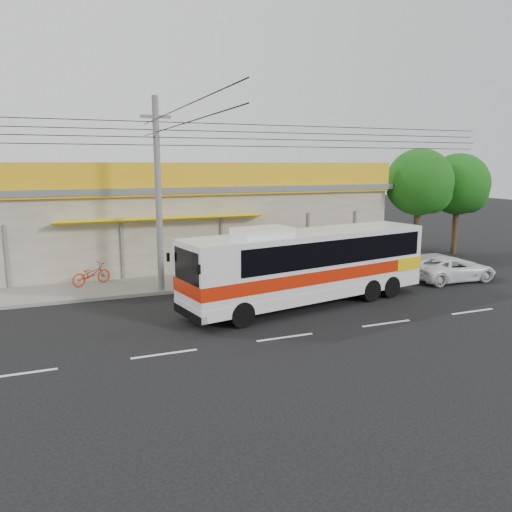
{
  "coord_description": "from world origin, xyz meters",
  "views": [
    {
      "loc": [
        -6.62,
        -16.76,
        5.67
      ],
      "look_at": [
        0.74,
        2.0,
        1.91
      ],
      "focal_mm": 35.0,
      "sensor_mm": 36.0,
      "label": 1
    }
  ],
  "objects_px": {
    "white_car": "(453,269)",
    "motorbike_red": "(91,274)",
    "tree_near": "(422,184)",
    "tree_far": "(460,186)",
    "utility_pole": "(156,132)",
    "coach_bus": "(312,261)"
  },
  "relations": [
    {
      "from": "white_car",
      "to": "motorbike_red",
      "type": "bearing_deg",
      "value": 75.08
    },
    {
      "from": "tree_near",
      "to": "tree_far",
      "type": "xyz_separation_m",
      "value": [
        3.19,
        0.27,
        -0.17
      ]
    },
    {
      "from": "white_car",
      "to": "tree_far",
      "type": "xyz_separation_m",
      "value": [
        5.6,
        5.82,
        3.66
      ]
    },
    {
      "from": "white_car",
      "to": "utility_pole",
      "type": "bearing_deg",
      "value": 80.23
    },
    {
      "from": "coach_bus",
      "to": "tree_near",
      "type": "distance_m",
      "value": 12.92
    },
    {
      "from": "tree_near",
      "to": "tree_far",
      "type": "height_order",
      "value": "tree_near"
    },
    {
      "from": "motorbike_red",
      "to": "tree_near",
      "type": "height_order",
      "value": "tree_near"
    },
    {
      "from": "motorbike_red",
      "to": "utility_pole",
      "type": "xyz_separation_m",
      "value": [
        2.82,
        -2.15,
        6.29
      ]
    },
    {
      "from": "coach_bus",
      "to": "white_car",
      "type": "xyz_separation_m",
      "value": [
        8.33,
        1.13,
        -1.18
      ]
    },
    {
      "from": "coach_bus",
      "to": "tree_near",
      "type": "xyz_separation_m",
      "value": [
        10.74,
        6.68,
        2.65
      ]
    },
    {
      "from": "motorbike_red",
      "to": "tree_near",
      "type": "relative_size",
      "value": 0.29
    },
    {
      "from": "tree_far",
      "to": "coach_bus",
      "type": "bearing_deg",
      "value": -153.5
    },
    {
      "from": "motorbike_red",
      "to": "tree_near",
      "type": "bearing_deg",
      "value": -114.57
    },
    {
      "from": "utility_pole",
      "to": "tree_far",
      "type": "height_order",
      "value": "utility_pole"
    },
    {
      "from": "motorbike_red",
      "to": "utility_pole",
      "type": "height_order",
      "value": "utility_pole"
    },
    {
      "from": "white_car",
      "to": "tree_far",
      "type": "distance_m",
      "value": 8.86
    },
    {
      "from": "utility_pole",
      "to": "tree_far",
      "type": "bearing_deg",
      "value": 8.94
    },
    {
      "from": "utility_pole",
      "to": "tree_far",
      "type": "distance_m",
      "value": 19.72
    },
    {
      "from": "coach_bus",
      "to": "motorbike_red",
      "type": "xyz_separation_m",
      "value": [
        -8.19,
        6.06,
        -1.13
      ]
    },
    {
      "from": "motorbike_red",
      "to": "tree_near",
      "type": "distance_m",
      "value": 19.31
    },
    {
      "from": "utility_pole",
      "to": "coach_bus",
      "type": "bearing_deg",
      "value": -36.01
    },
    {
      "from": "tree_near",
      "to": "white_car",
      "type": "bearing_deg",
      "value": -113.47
    }
  ]
}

